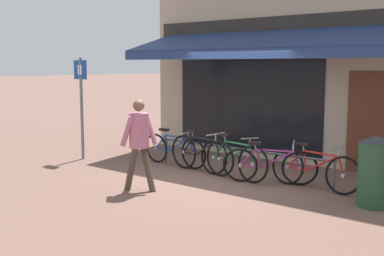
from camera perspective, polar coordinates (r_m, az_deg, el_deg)
ground_plane at (r=9.46m, az=2.15°, el=-6.11°), size 160.00×160.00×0.00m
shop_front at (r=12.63m, az=13.43°, el=11.85°), size 7.27×4.64×6.47m
bike_rack_rail at (r=9.71m, az=5.62°, el=-2.87°), size 4.10×0.04×0.57m
bicycle_blue at (r=10.64m, az=-2.15°, el=-2.56°), size 1.79×0.52×0.82m
bicycle_black at (r=9.99m, az=1.07°, el=-3.07°), size 1.77×0.52×0.87m
bicycle_green at (r=9.49m, az=4.84°, el=-3.70°), size 1.72×0.52×0.87m
bicycle_purple at (r=9.13m, az=9.14°, el=-4.38°), size 1.68×0.87×0.84m
bicycle_red at (r=8.94m, az=14.28°, el=-4.75°), size 1.78×0.52×0.84m
pedestrian_adult at (r=8.50m, az=-6.29°, el=-0.90°), size 0.56×0.56×1.64m
litter_bin at (r=8.10m, az=20.85°, el=-4.81°), size 0.53×0.53×1.13m
parking_sign at (r=11.57m, az=-12.99°, el=3.54°), size 0.44×0.07×2.39m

